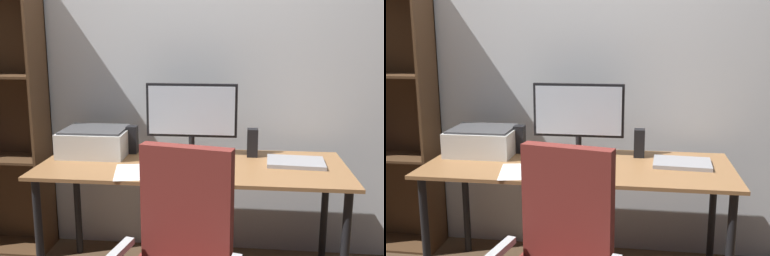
# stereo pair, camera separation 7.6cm
# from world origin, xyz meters

# --- Properties ---
(back_wall) EXTENTS (6.40, 0.10, 2.60)m
(back_wall) POSITION_xyz_m (0.00, 0.52, 1.30)
(back_wall) COLOR silver
(back_wall) RESTS_ON ground
(desk) EXTENTS (1.73, 0.70, 0.74)m
(desk) POSITION_xyz_m (0.00, 0.00, 0.66)
(desk) COLOR olive
(desk) RESTS_ON ground
(monitor) EXTENTS (0.55, 0.20, 0.44)m
(monitor) POSITION_xyz_m (-0.03, 0.21, 0.99)
(monitor) COLOR black
(monitor) RESTS_ON desk
(keyboard) EXTENTS (0.29, 0.12, 0.02)m
(keyboard) POSITION_xyz_m (-0.04, -0.20, 0.75)
(keyboard) COLOR silver
(keyboard) RESTS_ON desk
(mouse) EXTENTS (0.06, 0.10, 0.03)m
(mouse) POSITION_xyz_m (0.15, -0.21, 0.76)
(mouse) COLOR black
(mouse) RESTS_ON desk
(coffee_mug) EXTENTS (0.09, 0.07, 0.09)m
(coffee_mug) POSITION_xyz_m (0.10, -0.00, 0.78)
(coffee_mug) COLOR #B72D28
(coffee_mug) RESTS_ON desk
(laptop) EXTENTS (0.33, 0.25, 0.02)m
(laptop) POSITION_xyz_m (0.59, 0.06, 0.75)
(laptop) COLOR #99999E
(laptop) RESTS_ON desk
(speaker_left) EXTENTS (0.06, 0.07, 0.17)m
(speaker_left) POSITION_xyz_m (-0.40, 0.20, 0.82)
(speaker_left) COLOR black
(speaker_left) RESTS_ON desk
(speaker_right) EXTENTS (0.06, 0.07, 0.17)m
(speaker_right) POSITION_xyz_m (0.34, 0.20, 0.82)
(speaker_right) COLOR black
(speaker_right) RESTS_ON desk
(printer) EXTENTS (0.40, 0.34, 0.16)m
(printer) POSITION_xyz_m (-0.61, 0.15, 0.82)
(printer) COLOR silver
(printer) RESTS_ON desk
(paper_sheet) EXTENTS (0.26, 0.33, 0.00)m
(paper_sheet) POSITION_xyz_m (-0.29, -0.19, 0.74)
(paper_sheet) COLOR white
(paper_sheet) RESTS_ON desk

